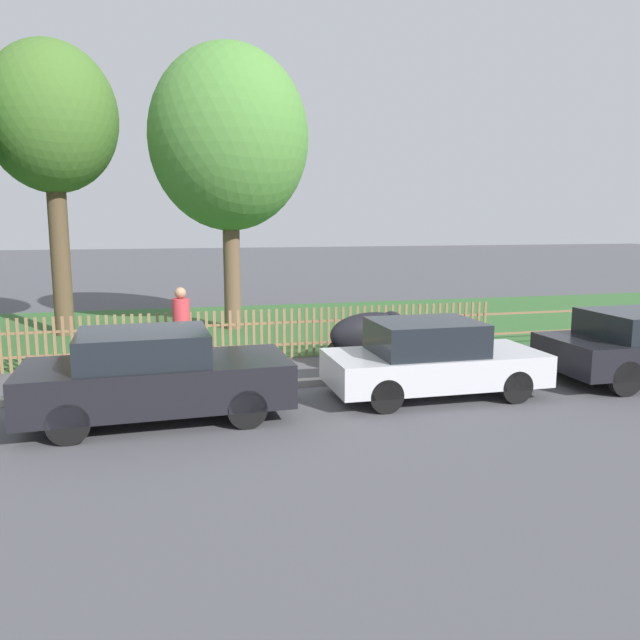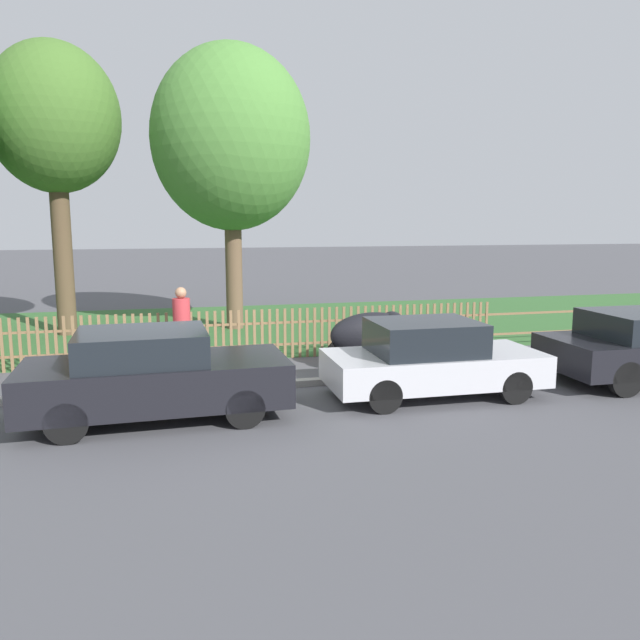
% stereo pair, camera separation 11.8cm
% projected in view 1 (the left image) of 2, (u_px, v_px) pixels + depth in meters
% --- Properties ---
extents(ground_plane, '(120.00, 120.00, 0.00)m').
position_uv_depth(ground_plane, '(213.00, 393.00, 11.08)').
color(ground_plane, '#4C4C51').
extents(kerb_stone, '(37.75, 0.20, 0.12)m').
position_uv_depth(kerb_stone, '(212.00, 389.00, 11.17)').
color(kerb_stone, gray).
rests_on(kerb_stone, ground).
extents(grass_strip, '(37.75, 8.79, 0.01)m').
position_uv_depth(grass_strip, '(193.00, 329.00, 17.67)').
color(grass_strip, '#33602D').
rests_on(grass_strip, ground).
extents(park_fence, '(37.75, 0.05, 1.12)m').
position_uv_depth(park_fence, '(203.00, 337.00, 13.39)').
color(park_fence, olive).
rests_on(park_fence, ground).
extents(parked_car_navy_estate, '(4.02, 1.84, 1.40)m').
position_uv_depth(parked_car_navy_estate, '(155.00, 375.00, 9.50)').
color(parked_car_navy_estate, black).
rests_on(parked_car_navy_estate, ground).
extents(parked_car_red_compact, '(3.73, 1.67, 1.34)m').
position_uv_depth(parked_car_red_compact, '(432.00, 359.00, 10.81)').
color(parked_car_red_compact, '#BCBCC1').
rests_on(parked_car_red_compact, ground).
extents(covered_motorcycle, '(2.00, 0.86, 1.17)m').
position_uv_depth(covered_motorcycle, '(375.00, 334.00, 12.94)').
color(covered_motorcycle, black).
rests_on(covered_motorcycle, ground).
extents(tree_mid_park, '(3.31, 3.31, 7.54)m').
position_uv_depth(tree_mid_park, '(52.00, 121.00, 15.88)').
color(tree_mid_park, brown).
rests_on(tree_mid_park, ground).
extents(tree_far_left, '(4.32, 4.32, 7.73)m').
position_uv_depth(tree_far_left, '(229.00, 139.00, 16.93)').
color(tree_far_left, brown).
rests_on(tree_far_left, ground).
extents(pedestrian_near_fence, '(0.49, 0.49, 1.72)m').
position_uv_depth(pedestrian_near_fence, '(181.00, 324.00, 12.52)').
color(pedestrian_near_fence, black).
rests_on(pedestrian_near_fence, ground).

